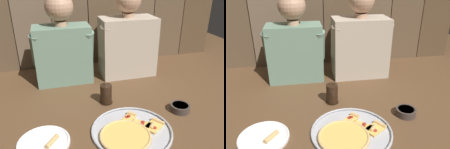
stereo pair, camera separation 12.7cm
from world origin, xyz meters
The scene contains 7 objects.
ground_plane centered at (0.00, 0.00, 0.00)m, with size 3.20×3.20×0.00m, color brown.
pizza_tray centered at (0.01, -0.20, 0.01)m, with size 0.39×0.39×0.03m.
dinner_plate centered at (-0.38, -0.16, 0.01)m, with size 0.23×0.23×0.03m.
drinking_glass centered at (-0.03, 0.11, 0.06)m, with size 0.08×0.08×0.11m.
dipping_bowl centered at (0.34, -0.09, 0.02)m, with size 0.11×0.11×0.04m.
diner_left centered at (-0.23, 0.47, 0.27)m, with size 0.40×0.21×0.60m.
diner_right centered at (0.23, 0.47, 0.28)m, with size 0.42×0.22×0.62m.
Camera 1 is at (-0.31, -1.02, 0.71)m, focal length 36.72 mm.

